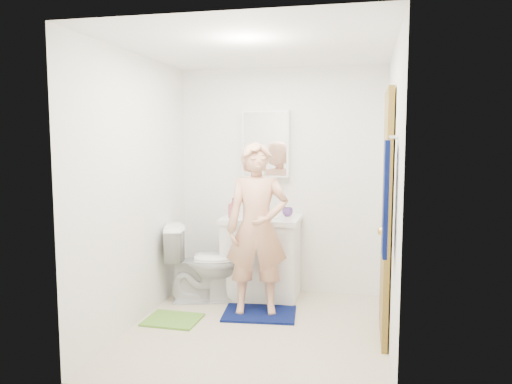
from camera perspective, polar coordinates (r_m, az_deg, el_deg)
floor at (r=4.49m, az=0.09°, el=-15.67°), size 2.20×2.40×0.02m
ceiling at (r=4.23m, az=0.10°, el=16.36°), size 2.20×2.40×0.02m
wall_back at (r=5.38m, az=2.86°, el=1.26°), size 2.20×0.02×2.40m
wall_front at (r=3.03m, az=-4.82°, el=-2.65°), size 2.20×0.02×2.40m
wall_left at (r=4.56m, az=-13.66°, el=0.19°), size 0.02×2.40×2.40m
wall_right at (r=4.10m, az=15.42°, el=-0.52°), size 0.02×2.40×2.40m
vanity_cabinet at (r=5.25m, az=0.64°, el=-7.72°), size 0.75×0.55×0.80m
countertop at (r=5.16m, az=0.65°, el=-3.14°), size 0.79×0.59×0.05m
sink_basin at (r=5.16m, az=0.65°, el=-2.97°), size 0.40×0.40×0.03m
faucet at (r=5.32m, az=1.04°, el=-1.92°), size 0.03×0.03×0.12m
medicine_cabinet at (r=5.31m, az=1.16°, el=5.53°), size 0.50×0.12×0.70m
mirror_panel at (r=5.25m, az=1.02°, el=5.52°), size 0.46×0.01×0.66m
door at (r=4.27m, az=14.65°, el=-2.60°), size 0.05×0.80×2.05m
door_knob at (r=3.97m, az=14.21°, el=-4.36°), size 0.07×0.07×0.07m
towel at (r=3.53m, az=14.61°, el=-0.75°), size 0.03×0.24×0.80m
towel_hook at (r=3.50m, az=15.45°, el=6.06°), size 0.06×0.02×0.02m
toilet at (r=5.17m, az=-5.94°, el=-8.03°), size 0.87×0.64×0.79m
bath_mat at (r=4.85m, az=0.41°, el=-13.73°), size 0.72×0.55×0.02m
green_rug at (r=4.76m, az=-9.50°, el=-14.20°), size 0.49×0.42×0.02m
soap_dispenser at (r=5.13m, az=-2.66°, el=-1.79°), size 0.10×0.11×0.20m
toothbrush_cup at (r=5.21m, az=3.63°, el=-2.29°), size 0.15×0.15×0.09m
man at (r=4.67m, az=0.13°, el=-4.18°), size 0.65×0.50×1.60m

